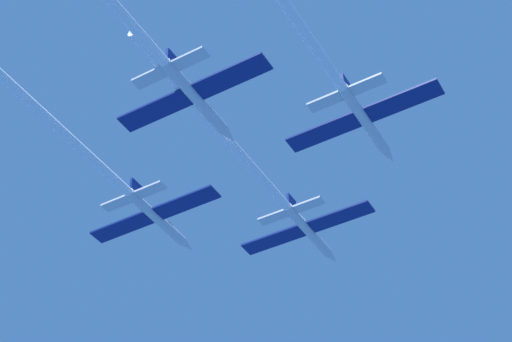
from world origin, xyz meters
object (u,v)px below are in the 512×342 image
at_px(jet_left_wing, 89,156).
at_px(jet_right_wing, 319,54).
at_px(jet_slot, 124,15).
at_px(jet_lead, 266,182).

height_order(jet_left_wing, jet_right_wing, jet_right_wing).
bearing_deg(jet_slot, jet_left_wing, 138.21).
height_order(jet_left_wing, jet_slot, jet_slot).
xyz_separation_m(jet_left_wing, jet_slot, (13.85, -12.38, 0.43)).
distance_m(jet_lead, jet_right_wing, 18.63).
distance_m(jet_left_wing, jet_slot, 18.58).
distance_m(jet_lead, jet_left_wing, 19.08).
bearing_deg(jet_lead, jet_left_wing, -133.20).
height_order(jet_lead, jet_right_wing, jet_right_wing).
bearing_deg(jet_slot, jet_lead, 91.76).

